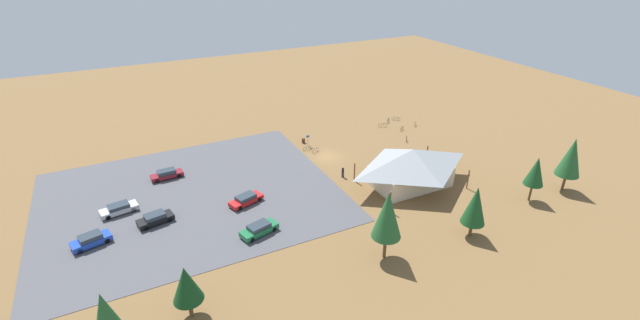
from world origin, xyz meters
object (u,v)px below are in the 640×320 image
at_px(bike_pavilion, 412,165).
at_px(car_green_by_curb, 259,229).
at_px(pine_far_east, 536,171).
at_px(bicycle_yellow_by_bin, 383,125).
at_px(bicycle_green_mid_cluster, 396,119).
at_px(pine_west, 571,157).
at_px(car_red_near_entry, 246,199).
at_px(visitor_crossing_yard, 343,172).
at_px(bicycle_black_lone_west, 415,124).
at_px(car_maroon_front_row, 167,174).
at_px(pine_east, 186,284).
at_px(bicycle_orange_trailside, 402,129).
at_px(bicycle_teal_yard_center, 307,148).
at_px(car_black_end_stall, 155,219).
at_px(pine_mideast, 475,205).
at_px(bicycle_red_yard_left, 406,139).
at_px(lot_sign, 308,139).
at_px(car_silver_back_corner, 119,209).
at_px(bicycle_white_yard_front, 316,151).
at_px(pine_midwest, 387,215).
at_px(car_blue_mid_lot, 91,240).
at_px(pine_center, 107,319).
at_px(trash_bin, 303,141).
at_px(bicycle_blue_lone_east, 388,121).

relative_size(bike_pavilion, car_green_by_curb, 2.78).
height_order(bike_pavilion, pine_far_east, pine_far_east).
relative_size(bicycle_yellow_by_bin, bicycle_green_mid_cluster, 1.23).
height_order(pine_west, car_red_near_entry, pine_west).
xyz_separation_m(pine_west, visitor_crossing_yard, (26.77, -17.72, -4.41)).
relative_size(bike_pavilion, bicycle_black_lone_west, 10.92).
xyz_separation_m(bike_pavilion, bicycle_black_lone_west, (-15.19, -18.37, -3.01)).
height_order(pine_west, car_maroon_front_row, pine_west).
relative_size(pine_west, pine_east, 1.39).
relative_size(bicycle_orange_trailside, bicycle_teal_yard_center, 0.87).
bearing_deg(car_black_end_stall, car_green_by_curb, 144.01).
relative_size(pine_mideast, bicycle_teal_yard_center, 4.11).
bearing_deg(bicycle_red_yard_left, pine_east, 29.12).
xyz_separation_m(lot_sign, pine_east, (26.69, 30.38, 2.57)).
xyz_separation_m(bicycle_orange_trailside, car_silver_back_corner, (50.81, 6.55, 0.34)).
xyz_separation_m(bicycle_green_mid_cluster, car_black_end_stall, (48.90, 16.10, 0.37)).
bearing_deg(visitor_crossing_yard, car_silver_back_corner, -8.34).
bearing_deg(car_black_end_stall, bicycle_white_yard_front, -160.61).
relative_size(pine_midwest, pine_far_east, 1.30).
bearing_deg(car_green_by_curb, car_blue_mid_lot, -20.03).
distance_m(pine_midwest, bicycle_black_lone_west, 41.86).
bearing_deg(pine_center, pine_mideast, 179.97).
height_order(bike_pavilion, lot_sign, bike_pavilion).
bearing_deg(bicycle_black_lone_west, bicycle_teal_yard_center, 1.66).
bearing_deg(car_silver_back_corner, pine_far_east, 156.76).
distance_m(pine_far_east, bicycle_red_yard_left, 24.69).
height_order(bicycle_red_yard_left, visitor_crossing_yard, visitor_crossing_yard).
bearing_deg(bicycle_teal_yard_center, visitor_crossing_yard, 93.93).
bearing_deg(trash_bin, bicycle_yellow_by_bin, 179.51).
xyz_separation_m(pine_center, bicycle_white_yard_front, (-33.46, -29.70, -4.53)).
bearing_deg(car_silver_back_corner, pine_east, 102.26).
bearing_deg(pine_mideast, bicycle_orange_trailside, -111.91).
bearing_deg(lot_sign, bicycle_orange_trailside, 175.52).
bearing_deg(bike_pavilion, pine_midwest, 43.63).
height_order(bicycle_white_yard_front, car_red_near_entry, car_red_near_entry).
xyz_separation_m(pine_east, car_silver_back_corner, (4.85, -22.32, -3.27)).
bearing_deg(car_blue_mid_lot, car_red_near_entry, -178.14).
distance_m(bike_pavilion, pine_west, 22.14).
distance_m(pine_west, bicycle_orange_trailside, 30.25).
bearing_deg(bicycle_white_yard_front, bicycle_black_lone_west, -174.55).
bearing_deg(pine_west, car_red_near_entry, -21.86).
relative_size(bicycle_blue_lone_east, car_blue_mid_lot, 0.27).
distance_m(bike_pavilion, car_black_end_stall, 36.00).
relative_size(pine_far_east, bicycle_yellow_by_bin, 3.91).
distance_m(pine_midwest, bicycle_yellow_by_bin, 39.94).
bearing_deg(pine_far_east, car_green_by_curb, -14.49).
height_order(pine_midwest, bicycle_yellow_by_bin, pine_midwest).
bearing_deg(bicycle_teal_yard_center, bike_pavilion, 115.83).
distance_m(bicycle_yellow_by_bin, car_black_end_stall, 46.63).
distance_m(pine_center, bicycle_yellow_by_bin, 60.95).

